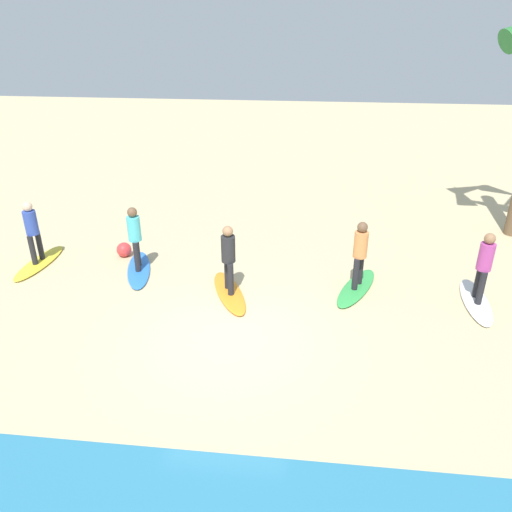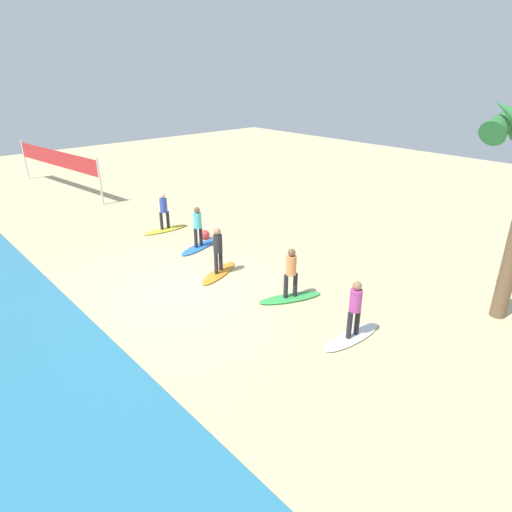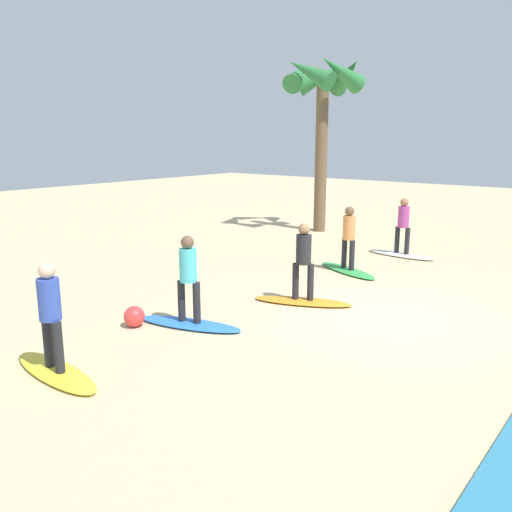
% 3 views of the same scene
% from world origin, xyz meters
% --- Properties ---
extents(ground_plane, '(60.00, 60.00, 0.00)m').
position_xyz_m(ground_plane, '(0.00, 0.00, 0.00)').
color(ground_plane, '#CCB789').
extents(surfboard_white, '(0.67, 2.13, 0.09)m').
position_xyz_m(surfboard_white, '(-5.37, -1.92, 0.04)').
color(surfboard_white, white).
rests_on(surfboard_white, ground).
extents(surfer_white, '(0.32, 0.46, 1.64)m').
position_xyz_m(surfer_white, '(-5.37, -1.92, 1.04)').
color(surfer_white, '#232328').
rests_on(surfer_white, surfboard_white).
extents(surfboard_green, '(1.34, 2.15, 0.09)m').
position_xyz_m(surfboard_green, '(-2.71, -2.26, 0.04)').
color(surfboard_green, green).
rests_on(surfboard_green, ground).
extents(surfer_green, '(0.32, 0.43, 1.64)m').
position_xyz_m(surfer_green, '(-2.71, -2.26, 1.04)').
color(surfer_green, '#232328').
rests_on(surfer_green, surfboard_green).
extents(surfboard_orange, '(1.33, 2.15, 0.09)m').
position_xyz_m(surfboard_orange, '(0.27, -1.70, 0.04)').
color(surfboard_orange, orange).
rests_on(surfboard_orange, ground).
extents(surfer_orange, '(0.32, 0.44, 1.64)m').
position_xyz_m(surfer_orange, '(0.27, -1.70, 1.04)').
color(surfer_orange, '#232328').
rests_on(surfer_orange, surfboard_orange).
extents(surfboard_blue, '(1.13, 2.17, 0.09)m').
position_xyz_m(surfboard_blue, '(2.75, -2.60, 0.04)').
color(surfboard_blue, blue).
rests_on(surfboard_blue, ground).
extents(surfer_blue, '(0.32, 0.45, 1.64)m').
position_xyz_m(surfer_blue, '(2.75, -2.60, 1.04)').
color(surfer_blue, '#232328').
rests_on(surfer_blue, surfboard_blue).
extents(surfboard_yellow, '(0.72, 2.14, 0.09)m').
position_xyz_m(surfboard_yellow, '(5.47, -2.68, 0.04)').
color(surfboard_yellow, yellow).
rests_on(surfboard_yellow, ground).
extents(surfer_yellow, '(0.32, 0.46, 1.64)m').
position_xyz_m(surfer_yellow, '(5.47, -2.68, 1.04)').
color(surfer_yellow, '#232328').
rests_on(surfer_yellow, surfboard_yellow).
extents(beach_ball, '(0.39, 0.39, 0.39)m').
position_xyz_m(beach_ball, '(3.41, -3.39, 0.20)').
color(beach_ball, '#E53838').
rests_on(beach_ball, ground).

